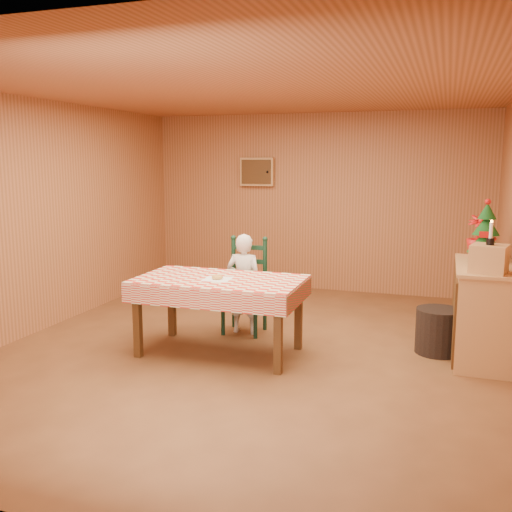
# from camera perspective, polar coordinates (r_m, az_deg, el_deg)

# --- Properties ---
(ground) EXTENTS (6.00, 6.00, 0.00)m
(ground) POSITION_cam_1_polar(r_m,az_deg,el_deg) (5.93, -0.62, -9.41)
(ground) COLOR brown
(ground) RESTS_ON ground
(cabin_walls) EXTENTS (5.10, 6.05, 2.65)m
(cabin_walls) POSITION_cam_1_polar(r_m,az_deg,el_deg) (6.11, 0.98, 8.62)
(cabin_walls) COLOR #A5663B
(cabin_walls) RESTS_ON ground
(dining_table) EXTENTS (1.66, 0.96, 0.77)m
(dining_table) POSITION_cam_1_polar(r_m,az_deg,el_deg) (5.68, -3.68, -3.05)
(dining_table) COLOR #4F2F15
(dining_table) RESTS_ON ground
(ladder_chair) EXTENTS (0.44, 0.40, 1.08)m
(ladder_chair) POSITION_cam_1_polar(r_m,az_deg,el_deg) (6.44, -1.02, -3.20)
(ladder_chair) COLOR black
(ladder_chair) RESTS_ON ground
(seated_child) EXTENTS (0.41, 0.27, 1.12)m
(seated_child) POSITION_cam_1_polar(r_m,az_deg,el_deg) (6.37, -1.19, -2.79)
(seated_child) COLOR silver
(seated_child) RESTS_ON ground
(napkin) EXTENTS (0.28, 0.28, 0.00)m
(napkin) POSITION_cam_1_polar(r_m,az_deg,el_deg) (5.62, -3.89, -2.32)
(napkin) COLOR white
(napkin) RESTS_ON dining_table
(donut) EXTENTS (0.12, 0.12, 0.04)m
(donut) POSITION_cam_1_polar(r_m,az_deg,el_deg) (5.61, -3.89, -2.12)
(donut) COLOR gold
(donut) RESTS_ON napkin
(shelf_unit) EXTENTS (0.54, 1.24, 0.93)m
(shelf_unit) POSITION_cam_1_polar(r_m,az_deg,el_deg) (6.02, 21.61, -5.15)
(shelf_unit) COLOR tan
(shelf_unit) RESTS_ON ground
(crate) EXTENTS (0.36, 0.36, 0.25)m
(crate) POSITION_cam_1_polar(r_m,az_deg,el_deg) (5.52, 22.28, -0.25)
(crate) COLOR tan
(crate) RESTS_ON shelf_unit
(christmas_tree) EXTENTS (0.34, 0.34, 0.62)m
(christmas_tree) POSITION_cam_1_polar(r_m,az_deg,el_deg) (6.14, 22.00, 2.17)
(christmas_tree) COLOR #4F2F15
(christmas_tree) RESTS_ON shelf_unit
(flower_arrangement) EXTENTS (0.24, 0.24, 0.43)m
(flower_arrangement) POSITION_cam_1_polar(r_m,az_deg,el_deg) (6.44, 21.38, 1.95)
(flower_arrangement) COLOR #B41210
(flower_arrangement) RESTS_ON shelf_unit
(candle_set) EXTENTS (0.07, 0.07, 0.22)m
(candle_set) POSITION_cam_1_polar(r_m,az_deg,el_deg) (5.49, 22.41, 1.70)
(candle_set) COLOR black
(candle_set) RESTS_ON crate
(storage_bin) EXTENTS (0.59, 0.59, 0.45)m
(storage_bin) POSITION_cam_1_polar(r_m,az_deg,el_deg) (6.07, 17.79, -7.15)
(storage_bin) COLOR black
(storage_bin) RESTS_ON ground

